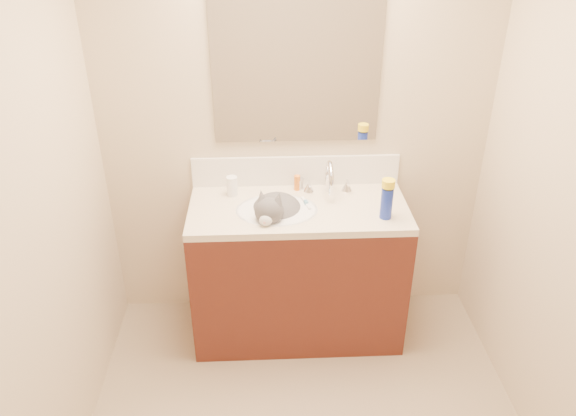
{
  "coord_description": "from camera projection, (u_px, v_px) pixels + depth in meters",
  "views": [
    {
      "loc": [
        -0.18,
        -1.7,
        2.36
      ],
      "look_at": [
        -0.06,
        0.92,
        0.88
      ],
      "focal_mm": 35.0,
      "sensor_mm": 36.0,
      "label": 1
    }
  ],
  "objects": [
    {
      "name": "counter_slab",
      "position": [
        298.0,
        210.0,
        3.08
      ],
      "size": [
        1.2,
        0.55,
        0.04
      ],
      "primitive_type": "cube",
      "color": "beige",
      "rests_on": "vanity_cabinet"
    },
    {
      "name": "room_shell",
      "position": [
        318.0,
        186.0,
        1.91
      ],
      "size": [
        2.24,
        2.54,
        2.52
      ],
      "color": "beige",
      "rests_on": "ground"
    },
    {
      "name": "backsplash",
      "position": [
        296.0,
        171.0,
        3.25
      ],
      "size": [
        1.2,
        0.02,
        0.18
      ],
      "primitive_type": "cube",
      "color": "white",
      "rests_on": "counter_slab"
    },
    {
      "name": "toothbrush",
      "position": [
        306.0,
        203.0,
        3.09
      ],
      "size": [
        0.05,
        0.14,
        0.01
      ],
      "primitive_type": "cube",
      "rotation": [
        0.0,
        0.0,
        0.24
      ],
      "color": "white",
      "rests_on": "counter_slab"
    },
    {
      "name": "faucet",
      "position": [
        329.0,
        181.0,
        3.15
      ],
      "size": [
        0.28,
        0.2,
        0.21
      ],
      "color": "silver",
      "rests_on": "counter_slab"
    },
    {
      "name": "pill_bottle",
      "position": [
        232.0,
        186.0,
        3.16
      ],
      "size": [
        0.06,
        0.06,
        0.11
      ],
      "primitive_type": "cylinder",
      "rotation": [
        0.0,
        0.0,
        -0.04
      ],
      "color": "white",
      "rests_on": "counter_slab"
    },
    {
      "name": "silver_jar",
      "position": [
        299.0,
        184.0,
        3.24
      ],
      "size": [
        0.06,
        0.06,
        0.06
      ],
      "primitive_type": "cylinder",
      "rotation": [
        0.0,
        0.0,
        -0.23
      ],
      "color": "#B7B7BC",
      "rests_on": "counter_slab"
    },
    {
      "name": "vanity_cabinet",
      "position": [
        298.0,
        273.0,
        3.29
      ],
      "size": [
        1.2,
        0.55,
        0.82
      ],
      "primitive_type": "cube",
      "color": "#4D1D14",
      "rests_on": "ground"
    },
    {
      "name": "basin",
      "position": [
        277.0,
        221.0,
        3.07
      ],
      "size": [
        0.45,
        0.36,
        0.14
      ],
      "primitive_type": "ellipsoid",
      "color": "white",
      "rests_on": "vanity_cabinet"
    },
    {
      "name": "mirror",
      "position": [
        297.0,
        70.0,
        2.96
      ],
      "size": [
        0.9,
        0.02,
        0.8
      ],
      "primitive_type": "cube",
      "color": "white",
      "rests_on": "room_shell"
    },
    {
      "name": "spray_cap",
      "position": [
        388.0,
        184.0,
        2.87
      ],
      "size": [
        0.08,
        0.08,
        0.04
      ],
      "primitive_type": "cylinder",
      "rotation": [
        0.0,
        0.0,
        -0.15
      ],
      "color": "yellow",
      "rests_on": "spray_can"
    },
    {
      "name": "pill_label",
      "position": [
        232.0,
        188.0,
        3.17
      ],
      "size": [
        0.06,
        0.06,
        0.04
      ],
      "primitive_type": "cylinder",
      "rotation": [
        0.0,
        0.0,
        -0.04
      ],
      "color": "#E04925",
      "rests_on": "pill_bottle"
    },
    {
      "name": "spray_can",
      "position": [
        387.0,
        203.0,
        2.92
      ],
      "size": [
        0.07,
        0.07,
        0.17
      ],
      "primitive_type": "cylinder",
      "rotation": [
        0.0,
        0.0,
        -0.15
      ],
      "color": "#172CA6",
      "rests_on": "counter_slab"
    },
    {
      "name": "cat",
      "position": [
        276.0,
        213.0,
        3.06
      ],
      "size": [
        0.37,
        0.44,
        0.32
      ],
      "rotation": [
        0.0,
        0.0,
        -0.3
      ],
      "color": "#4C4A4C",
      "rests_on": "basin"
    },
    {
      "name": "toothbrush_head",
      "position": [
        306.0,
        202.0,
        3.09
      ],
      "size": [
        0.03,
        0.04,
        0.02
      ],
      "primitive_type": "cube",
      "rotation": [
        0.0,
        0.0,
        0.24
      ],
      "color": "#5B9DC2",
      "rests_on": "counter_slab"
    },
    {
      "name": "amber_bottle",
      "position": [
        297.0,
        183.0,
        3.22
      ],
      "size": [
        0.04,
        0.04,
        0.09
      ],
      "primitive_type": "cylinder",
      "rotation": [
        0.0,
        0.0,
        -0.07
      ],
      "color": "orange",
      "rests_on": "counter_slab"
    }
  ]
}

